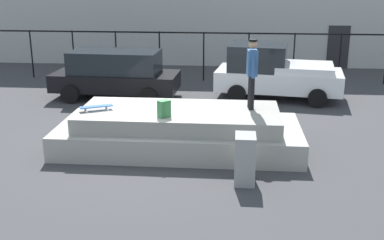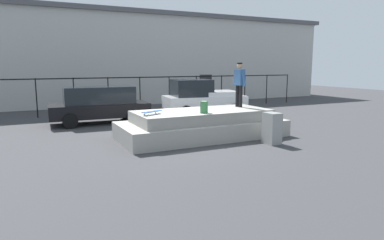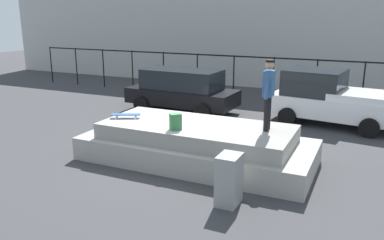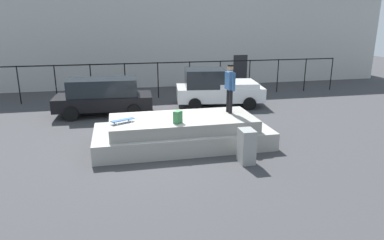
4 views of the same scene
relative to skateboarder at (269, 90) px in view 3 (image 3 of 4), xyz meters
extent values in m
plane|color=#38383A|center=(-2.63, -0.15, -2.05)|extent=(60.00, 60.00, 0.00)
cube|color=#9E9B93|center=(-1.82, -0.29, -1.74)|extent=(6.21, 2.72, 0.62)
cube|color=gray|center=(-1.82, -0.29, -1.23)|extent=(5.09, 2.23, 0.41)
cylinder|color=black|center=(0.01, -0.11, -0.59)|extent=(0.14, 0.14, 0.88)
cylinder|color=black|center=(-0.01, 0.11, -0.59)|extent=(0.14, 0.14, 0.88)
cube|color=#33598C|center=(0.00, 0.00, 0.16)|extent=(0.28, 0.45, 0.63)
cylinder|color=#33598C|center=(0.02, -0.26, 0.14)|extent=(0.11, 0.28, 0.62)
cylinder|color=#33598C|center=(-0.02, 0.26, 0.14)|extent=(0.11, 0.28, 0.62)
sphere|color=tan|center=(0.00, 0.00, 0.62)|extent=(0.22, 0.22, 0.22)
cylinder|color=black|center=(0.00, 0.00, 0.72)|extent=(0.23, 0.23, 0.05)
cube|color=#264C8C|center=(-3.90, -0.54, -0.92)|extent=(0.83, 0.54, 0.02)
cylinder|color=silver|center=(-3.62, -0.51, -1.00)|extent=(0.06, 0.05, 0.06)
cylinder|color=silver|center=(-3.71, -0.33, -1.00)|extent=(0.06, 0.05, 0.06)
cylinder|color=silver|center=(-4.10, -0.75, -1.00)|extent=(0.06, 0.05, 0.06)
cylinder|color=silver|center=(-4.19, -0.57, -1.00)|extent=(0.06, 0.05, 0.06)
cube|color=#33723F|center=(-2.11, -0.96, -0.82)|extent=(0.34, 0.34, 0.42)
cube|color=black|center=(-4.67, 4.61, -1.43)|extent=(4.55, 2.01, 0.61)
cube|color=black|center=(-4.67, 4.61, -0.73)|extent=(3.20, 1.73, 0.78)
cylinder|color=black|center=(-6.01, 5.59, -1.73)|extent=(0.65, 0.25, 0.64)
cylinder|color=black|center=(-6.10, 3.75, -1.73)|extent=(0.65, 0.25, 0.64)
cylinder|color=black|center=(-3.24, 5.46, -1.73)|extent=(0.65, 0.25, 0.64)
cylinder|color=black|center=(-3.33, 3.63, -1.73)|extent=(0.65, 0.25, 0.64)
cube|color=white|center=(1.17, 5.14, -1.38)|extent=(4.64, 2.58, 0.71)
cube|color=black|center=(0.41, 5.24, -0.58)|extent=(2.22, 2.09, 0.90)
cube|color=white|center=(2.04, 5.02, -0.91)|extent=(2.22, 2.15, 0.24)
cylinder|color=black|center=(-0.05, 6.33, -1.73)|extent=(0.66, 0.31, 0.64)
cylinder|color=black|center=(-0.32, 4.32, -1.73)|extent=(0.66, 0.31, 0.64)
cylinder|color=black|center=(2.66, 5.96, -1.73)|extent=(0.66, 0.31, 0.64)
cylinder|color=black|center=(2.39, 3.94, -1.73)|extent=(0.66, 0.31, 0.64)
cube|color=gray|center=(-0.17, -2.32, -1.51)|extent=(0.44, 0.60, 1.09)
cylinder|color=black|center=(-14.63, 7.75, -1.04)|extent=(0.06, 0.06, 2.04)
cylinder|color=black|center=(-12.78, 7.75, -1.04)|extent=(0.06, 0.06, 2.04)
cylinder|color=black|center=(-10.94, 7.75, -1.04)|extent=(0.06, 0.06, 2.04)
cylinder|color=black|center=(-9.09, 7.75, -1.04)|extent=(0.06, 0.06, 2.04)
cylinder|color=black|center=(-7.24, 7.75, -1.04)|extent=(0.06, 0.06, 2.04)
cylinder|color=black|center=(-5.40, 7.75, -1.04)|extent=(0.06, 0.06, 2.04)
cylinder|color=black|center=(-3.55, 7.75, -1.04)|extent=(0.06, 0.06, 2.04)
cylinder|color=black|center=(-1.71, 7.75, -1.04)|extent=(0.06, 0.06, 2.04)
cylinder|color=black|center=(0.14, 7.75, -1.04)|extent=(0.06, 0.06, 2.04)
cylinder|color=black|center=(1.99, 7.75, -1.04)|extent=(0.06, 0.06, 2.04)
cube|color=black|center=(-2.63, 7.75, -0.06)|extent=(24.00, 0.04, 0.06)
cube|color=#B2B2AD|center=(-2.63, 14.89, 1.00)|extent=(35.28, 7.71, 6.11)
camera|label=1|loc=(-0.48, -11.92, 2.35)|focal=44.66mm
camera|label=2|loc=(-7.76, -11.53, 0.65)|focal=31.97mm
camera|label=3|loc=(2.32, -9.55, 1.84)|focal=36.98mm
camera|label=4|loc=(-4.03, -11.97, 2.32)|focal=32.63mm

